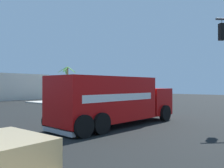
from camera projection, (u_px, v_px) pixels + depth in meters
The scene contains 5 objects.
ground_plane at pixel (92, 128), 12.37m from camera, with size 100.00×100.00×0.00m, color black.
sidewalk_corner_far at pixel (92, 102), 31.44m from camera, with size 12.21×12.21×0.14m, color beige.
delivery_truck at pixel (114, 100), 13.29m from camera, with size 8.31×3.22×2.71m.
vending_machine_red at pixel (92, 94), 31.19m from camera, with size 1.17×1.16×1.85m.
palm_tree_far at pixel (67, 78), 32.68m from camera, with size 2.64×2.49×4.75m.
Camera 1 is at (-8.82, -8.75, 2.26)m, focal length 37.89 mm.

